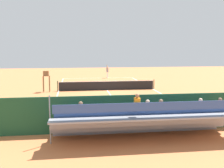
% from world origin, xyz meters
% --- Properties ---
extents(ground_plane, '(60.00, 60.00, 0.00)m').
position_xyz_m(ground_plane, '(0.00, 0.00, 0.00)').
color(ground_plane, '#D17542').
extents(court_line_markings, '(10.10, 22.20, 0.01)m').
position_xyz_m(court_line_markings, '(0.00, -0.04, 0.00)').
color(court_line_markings, white).
rests_on(court_line_markings, ground).
extents(tennis_net, '(10.30, 0.10, 1.07)m').
position_xyz_m(tennis_net, '(0.00, 0.00, 0.50)').
color(tennis_net, black).
rests_on(tennis_net, ground).
extents(backdrop_wall, '(18.00, 0.16, 2.00)m').
position_xyz_m(backdrop_wall, '(0.00, 14.00, 1.00)').
color(backdrop_wall, '#1E4C2D').
rests_on(backdrop_wall, ground).
extents(bleacher_stand, '(9.06, 2.40, 2.48)m').
position_xyz_m(bleacher_stand, '(-0.10, 15.34, 0.95)').
color(bleacher_stand, gray).
rests_on(bleacher_stand, ground).
extents(umpire_chair, '(0.67, 0.67, 2.14)m').
position_xyz_m(umpire_chair, '(6.20, 0.24, 1.31)').
color(umpire_chair, brown).
rests_on(umpire_chair, ground).
extents(courtside_bench, '(1.80, 0.40, 0.93)m').
position_xyz_m(courtside_bench, '(-1.77, 13.27, 0.56)').
color(courtside_bench, '#9E754C').
rests_on(courtside_bench, ground).
extents(equipment_bag, '(0.90, 0.36, 0.36)m').
position_xyz_m(equipment_bag, '(0.23, 13.40, 0.18)').
color(equipment_bag, black).
rests_on(equipment_bag, ground).
extents(tennis_player, '(0.43, 0.55, 1.93)m').
position_xyz_m(tennis_player, '(-1.36, -11.10, 1.02)').
color(tennis_player, white).
rests_on(tennis_player, ground).
extents(tennis_racket, '(0.32, 0.57, 0.03)m').
position_xyz_m(tennis_racket, '(-0.42, -10.59, 0.01)').
color(tennis_racket, black).
rests_on(tennis_racket, ground).
extents(tennis_ball_near, '(0.07, 0.07, 0.07)m').
position_xyz_m(tennis_ball_near, '(-1.61, -10.03, 0.03)').
color(tennis_ball_near, '#CCDB33').
rests_on(tennis_ball_near, ground).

